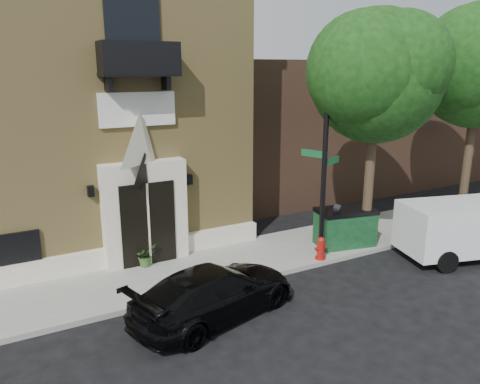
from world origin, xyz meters
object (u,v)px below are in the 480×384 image
object	(u,v)px
black_sedan	(215,292)
dumpster	(345,227)
cargo_van	(476,227)
pedestrian_near	(335,226)
street_sign	(324,165)
fire_hydrant	(321,248)

from	to	relation	value
black_sedan	dumpster	bearing A→B (deg)	-86.66
black_sedan	cargo_van	bearing A→B (deg)	-109.12
cargo_van	pedestrian_near	world-z (taller)	cargo_van
black_sedan	street_sign	size ratio (longest dim) A/B	0.77
street_sign	fire_hydrant	bearing A→B (deg)	-146.27
cargo_van	pedestrian_near	xyz separation A→B (m)	(-3.81, 2.51, -0.12)
street_sign	cargo_van	bearing A→B (deg)	-46.99
black_sedan	pedestrian_near	size ratio (longest dim) A/B	2.91
street_sign	pedestrian_near	size ratio (longest dim) A/B	3.78
street_sign	fire_hydrant	distance (m)	2.65
cargo_van	pedestrian_near	size ratio (longest dim) A/B	3.15
street_sign	dumpster	xyz separation A→B (m)	(1.29, 0.30, -2.34)
black_sedan	pedestrian_near	world-z (taller)	pedestrian_near
fire_hydrant	pedestrian_near	xyz separation A→B (m)	(0.97, 0.52, 0.42)
dumpster	street_sign	bearing A→B (deg)	-155.07
black_sedan	fire_hydrant	xyz separation A→B (m)	(4.40, 1.37, -0.15)
cargo_van	street_sign	size ratio (longest dim) A/B	0.83
black_sedan	cargo_van	size ratio (longest dim) A/B	0.92
dumpster	pedestrian_near	distance (m)	0.58
cargo_van	dumpster	xyz separation A→B (m)	(-3.26, 2.61, -0.26)
cargo_van	dumpster	distance (m)	4.19
pedestrian_near	cargo_van	bearing A→B (deg)	127.26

